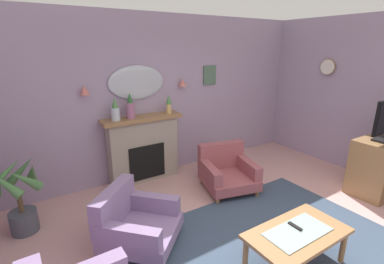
% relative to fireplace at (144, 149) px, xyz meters
% --- Properties ---
extents(wall_back, '(6.98, 0.10, 2.83)m').
position_rel_fireplace_xyz_m(wall_back, '(0.50, 0.22, 0.84)').
color(wall_back, '#9E8CA8').
rests_on(wall_back, ground).
extents(patterned_rug, '(3.20, 2.40, 0.01)m').
position_rel_fireplace_xyz_m(patterned_rug, '(0.50, -2.50, -0.56)').
color(patterned_rug, '#38475B').
rests_on(patterned_rug, ground).
extents(fireplace, '(1.36, 0.36, 1.16)m').
position_rel_fireplace_xyz_m(fireplace, '(0.00, 0.00, 0.00)').
color(fireplace, gray).
rests_on(fireplace, ground).
extents(mantel_vase_left, '(0.13, 0.13, 0.37)m').
position_rel_fireplace_xyz_m(mantel_vase_left, '(-0.45, -0.03, 0.75)').
color(mantel_vase_left, silver).
rests_on(mantel_vase_left, fireplace).
extents(mantel_vase_centre, '(0.14, 0.14, 0.42)m').
position_rel_fireplace_xyz_m(mantel_vase_centre, '(-0.20, -0.03, 0.77)').
color(mantel_vase_centre, '#9E6084').
rests_on(mantel_vase_centre, fireplace).
extents(mantel_vase_right, '(0.10, 0.10, 0.32)m').
position_rel_fireplace_xyz_m(mantel_vase_right, '(0.50, -0.03, 0.76)').
color(mantel_vase_right, tan).
rests_on(mantel_vase_right, fireplace).
extents(wall_mirror, '(0.96, 0.06, 0.56)m').
position_rel_fireplace_xyz_m(wall_mirror, '(-0.00, 0.14, 1.14)').
color(wall_mirror, '#B2BCC6').
extents(wall_sconce_left, '(0.14, 0.14, 0.14)m').
position_rel_fireplace_xyz_m(wall_sconce_left, '(-0.85, 0.09, 1.09)').
color(wall_sconce_left, '#D17066').
extents(wall_sconce_right, '(0.14, 0.14, 0.14)m').
position_rel_fireplace_xyz_m(wall_sconce_right, '(0.85, 0.09, 1.09)').
color(wall_sconce_right, '#D17066').
extents(wall_clock, '(0.04, 0.31, 0.31)m').
position_rel_fireplace_xyz_m(wall_clock, '(3.45, -1.04, 1.33)').
color(wall_clock, silver).
extents(framed_picture, '(0.28, 0.03, 0.36)m').
position_rel_fireplace_xyz_m(framed_picture, '(1.50, 0.15, 1.18)').
color(framed_picture, '#4C6B56').
extents(coffee_table, '(1.10, 0.60, 0.45)m').
position_rel_fireplace_xyz_m(coffee_table, '(0.52, -2.79, -0.19)').
color(coffee_table, olive).
rests_on(coffee_table, ground).
extents(tv_remote, '(0.04, 0.16, 0.02)m').
position_rel_fireplace_xyz_m(tv_remote, '(0.56, -2.72, -0.12)').
color(tv_remote, black).
rests_on(tv_remote, coffee_table).
extents(armchair_by_coffee_table, '(0.98, 0.99, 0.71)m').
position_rel_fireplace_xyz_m(armchair_by_coffee_table, '(1.04, -1.00, -0.27)').
color(armchair_by_coffee_table, '#934C51').
rests_on(armchair_by_coffee_table, ground).
extents(armchair_in_corner, '(1.15, 1.15, 0.71)m').
position_rel_fireplace_xyz_m(armchair_in_corner, '(-0.78, -1.52, -0.27)').
color(armchair_in_corner, gray).
rests_on(armchair_in_corner, ground).
extents(tv_cabinet, '(0.80, 0.57, 0.90)m').
position_rel_fireplace_xyz_m(tv_cabinet, '(2.94, -2.44, -0.12)').
color(tv_cabinet, olive).
rests_on(tv_cabinet, ground).
extents(potted_plant_corner_palm, '(0.63, 0.66, 0.99)m').
position_rel_fireplace_xyz_m(potted_plant_corner_palm, '(-1.90, -0.52, -0.06)').
color(potted_plant_corner_palm, '#474C56').
rests_on(potted_plant_corner_palm, ground).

